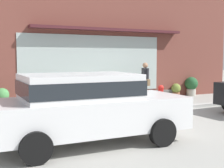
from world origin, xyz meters
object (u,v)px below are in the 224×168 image
object	(u,v)px
potted_plant_low_front	(67,97)
potted_plant_near_hydrant	(191,85)
potted_plant_trailing_edge	(39,93)
pedestrian_with_handbag	(145,79)
potted_plant_doorstep	(2,98)
potted_plant_corner_tall	(110,89)
potted_plant_window_right	(84,95)
parked_car_white	(85,105)
potted_plant_window_center	(176,90)
fire_hydrant	(161,95)

from	to	relation	value
potted_plant_low_front	potted_plant_near_hydrant	bearing A→B (deg)	3.21
potted_plant_near_hydrant	potted_plant_trailing_edge	world-z (taller)	potted_plant_trailing_edge
pedestrian_with_handbag	potted_plant_doorstep	world-z (taller)	pedestrian_with_handbag
pedestrian_with_handbag	potted_plant_low_front	distance (m)	3.43
potted_plant_doorstep	potted_plant_corner_tall	xyz separation A→B (m)	(4.51, 0.20, 0.09)
potted_plant_trailing_edge	potted_plant_corner_tall	xyz separation A→B (m)	(3.09, -0.04, -0.02)
pedestrian_with_handbag	potted_plant_low_front	bearing A→B (deg)	-95.55
potted_plant_doorstep	potted_plant_trailing_edge	bearing A→B (deg)	9.81
potted_plant_near_hydrant	potted_plant_doorstep	world-z (taller)	potted_plant_near_hydrant
potted_plant_window_right	potted_plant_corner_tall	size ratio (longest dim) A/B	0.57
pedestrian_with_handbag	potted_plant_low_front	xyz separation A→B (m)	(-3.30, 0.68, -0.64)
potted_plant_near_hydrant	potted_plant_corner_tall	bearing A→B (deg)	-177.18
potted_plant_near_hydrant	parked_car_white	bearing A→B (deg)	-144.65
potted_plant_window_center	potted_plant_window_right	bearing A→B (deg)	-179.34
fire_hydrant	potted_plant_trailing_edge	size ratio (longest dim) A/B	0.66
fire_hydrant	potted_plant_doorstep	world-z (taller)	potted_plant_doorstep
potted_plant_doorstep	potted_plant_corner_tall	distance (m)	4.52
pedestrian_with_handbag	potted_plant_window_right	world-z (taller)	pedestrian_with_handbag
potted_plant_window_center	potted_plant_corner_tall	bearing A→B (deg)	-176.45
parked_car_white	potted_plant_window_center	xyz separation A→B (m)	(7.29, 5.86, -0.56)
potted_plant_low_front	fire_hydrant	bearing A→B (deg)	-20.45
parked_car_white	potted_plant_trailing_edge	world-z (taller)	parked_car_white
fire_hydrant	potted_plant_window_center	world-z (taller)	fire_hydrant
fire_hydrant	potted_plant_trailing_edge	distance (m)	4.98
potted_plant_window_right	potted_plant_low_front	size ratio (longest dim) A/B	0.87
parked_car_white	potted_plant_near_hydrant	size ratio (longest dim) A/B	4.75
parked_car_white	potted_plant_doorstep	world-z (taller)	parked_car_white
parked_car_white	potted_plant_corner_tall	bearing A→B (deg)	60.09
potted_plant_window_right	potted_plant_trailing_edge	size ratio (longest dim) A/B	0.54
potted_plant_doorstep	potted_plant_corner_tall	size ratio (longest dim) A/B	0.72
parked_car_white	potted_plant_doorstep	xyz separation A→B (m)	(-1.05, 5.42, -0.43)
potted_plant_window_right	potted_plant_corner_tall	bearing A→B (deg)	-8.98
potted_plant_window_right	potted_plant_near_hydrant	size ratio (longest dim) A/B	0.70
potted_plant_near_hydrant	potted_plant_window_center	world-z (taller)	potted_plant_near_hydrant
potted_plant_window_right	fire_hydrant	bearing A→B (deg)	-31.15
potted_plant_near_hydrant	potted_plant_corner_tall	distance (m)	4.81
fire_hydrant	potted_plant_doorstep	bearing A→B (deg)	168.09
potted_plant_window_center	potted_plant_doorstep	bearing A→B (deg)	-176.96
potted_plant_window_center	potted_plant_corner_tall	distance (m)	3.84
potted_plant_doorstep	fire_hydrant	bearing A→B (deg)	-11.91
potted_plant_window_center	parked_car_white	bearing A→B (deg)	-141.17
potted_plant_near_hydrant	fire_hydrant	bearing A→B (deg)	-151.23
fire_hydrant	potted_plant_window_right	xyz separation A→B (m)	(-2.78, 1.68, -0.05)
potted_plant_low_front	potted_plant_corner_tall	distance (m)	2.01
potted_plant_trailing_edge	potted_plant_window_center	distance (m)	6.93
pedestrian_with_handbag	potted_plant_near_hydrant	world-z (taller)	pedestrian_with_handbag
potted_plant_corner_tall	potted_plant_trailing_edge	bearing A→B (deg)	179.24
parked_car_white	potted_plant_near_hydrant	xyz separation A→B (m)	(8.27, 5.86, -0.38)
potted_plant_near_hydrant	potted_plant_low_front	bearing A→B (deg)	-176.79
parked_car_white	pedestrian_with_handbag	bearing A→B (deg)	46.89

